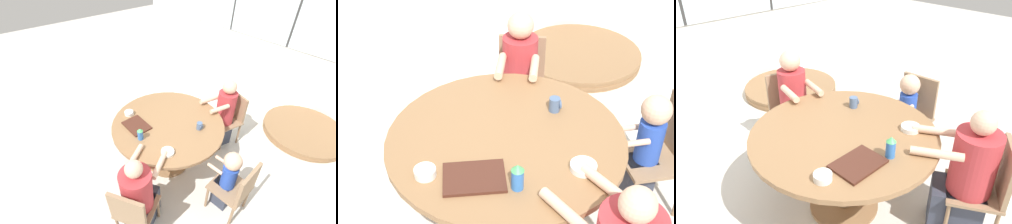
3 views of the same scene
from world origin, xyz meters
TOP-DOWN VIEW (x-y plane):
  - ground_plane at (0.00, 0.00)m, footprint 16.00×16.00m
  - dining_table at (0.00, 0.00)m, footprint 1.46×1.46m
  - chair_for_woman_green_shirt at (0.57, -0.94)m, footprint 0.55×0.55m
  - chair_for_man_blue_shirt at (0.24, 1.08)m, footprint 0.48×0.48m
  - chair_for_toddler at (1.10, 0.10)m, footprint 0.43×0.43m
  - person_woman_green_shirt at (0.48, -0.80)m, footprint 0.58×0.67m
  - person_man_blue_shirt at (0.20, 0.92)m, footprint 0.37×0.54m
  - person_toddler at (0.95, 0.08)m, footprint 0.35×0.22m
  - food_tray_dark at (-0.21, -0.35)m, footprint 0.34×0.25m
  - coffee_mug at (0.34, 0.23)m, footprint 0.08×0.07m
  - sippy_cup at (0.01, -0.44)m, footprint 0.07×0.07m
  - bowl_white_shallow at (0.40, -0.34)m, footprint 0.15×0.15m
  - bowl_cereal at (-0.47, -0.30)m, footprint 0.12×0.12m
  - folded_table_stack at (1.02, 2.17)m, footprint 1.32×1.32m

SIDE VIEW (x-z plane):
  - ground_plane at x=0.00m, z-range 0.00..0.00m
  - folded_table_stack at x=1.02m, z-range 0.00..0.12m
  - person_toddler at x=0.95m, z-range 0.02..0.95m
  - person_woman_green_shirt at x=0.48m, z-range -0.06..1.03m
  - chair_for_woman_green_shirt at x=0.57m, z-range 0.08..0.92m
  - chair_for_man_blue_shirt at x=0.24m, z-range 0.08..0.92m
  - chair_for_toddler at x=1.10m, z-range 0.08..0.92m
  - person_man_blue_shirt at x=0.20m, z-range -0.04..1.10m
  - dining_table at x=0.00m, z-range 0.24..1.01m
  - food_tray_dark at x=-0.21m, z-range 0.77..0.79m
  - bowl_white_shallow at x=0.40m, z-range 0.77..0.81m
  - bowl_cereal at x=-0.47m, z-range 0.77..0.82m
  - coffee_mug at x=0.34m, z-range 0.77..0.87m
  - sippy_cup at x=0.01m, z-range 0.77..0.93m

